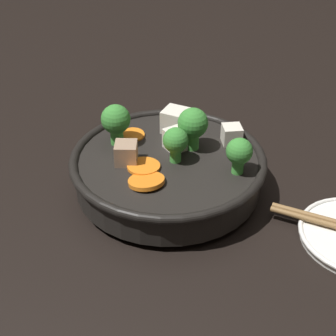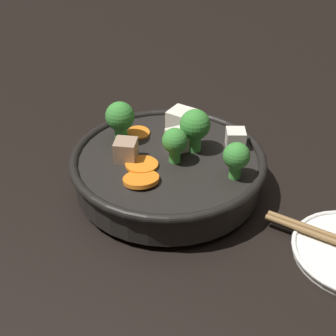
# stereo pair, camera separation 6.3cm
# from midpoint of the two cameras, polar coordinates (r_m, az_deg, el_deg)

# --- Properties ---
(ground_plane) EXTENTS (3.00, 3.00, 0.00)m
(ground_plane) POSITION_cam_midpoint_polar(r_m,az_deg,el_deg) (0.65, -2.77, -2.66)
(ground_plane) COLOR black
(stirfry_bowl) EXTENTS (0.26, 0.26, 0.11)m
(stirfry_bowl) POSITION_cam_midpoint_polar(r_m,az_deg,el_deg) (0.63, -2.84, 0.23)
(stirfry_bowl) COLOR black
(stirfry_bowl) RESTS_ON ground_plane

